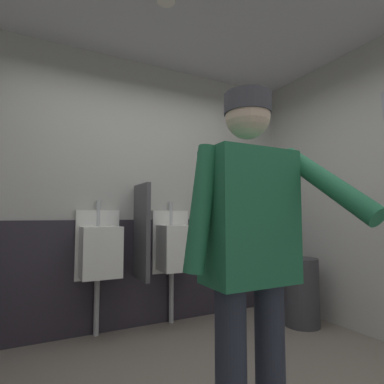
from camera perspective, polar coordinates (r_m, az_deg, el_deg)
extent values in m
cube|color=#B2B2AD|center=(3.25, -10.86, 0.37)|extent=(4.27, 0.12, 2.73)
cube|color=#2D2833|center=(3.22, -10.69, -14.53)|extent=(3.67, 0.03, 1.06)
cylinder|color=white|center=(2.72, -4.85, 32.07)|extent=(0.14, 0.14, 0.03)
cube|color=white|center=(3.08, -17.24, -9.30)|extent=(0.40, 0.05, 0.65)
cube|color=white|center=(2.92, -16.67, -10.58)|extent=(0.34, 0.30, 0.45)
cylinder|color=#B7BABF|center=(3.06, -17.08, -3.80)|extent=(0.04, 0.04, 0.24)
cylinder|color=#B7BABF|center=(3.14, -17.35, -19.42)|extent=(0.05, 0.05, 0.55)
cube|color=white|center=(3.29, -4.12, -9.15)|extent=(0.40, 0.05, 0.65)
cube|color=white|center=(3.14, -2.89, -10.30)|extent=(0.34, 0.30, 0.45)
cylinder|color=#B7BABF|center=(3.27, -4.02, -4.01)|extent=(0.04, 0.04, 0.24)
cylinder|color=#B7BABF|center=(3.35, -3.89, -18.62)|extent=(0.05, 0.05, 0.55)
cube|color=#4C4C51|center=(2.97, -9.29, -7.21)|extent=(0.04, 0.40, 0.90)
cylinder|color=#2D3342|center=(1.56, 7.28, -31.14)|extent=(0.14, 0.14, 0.79)
cylinder|color=#2D3342|center=(1.69, 14.34, -28.98)|extent=(0.14, 0.14, 0.79)
cube|color=#26724C|center=(1.46, 10.58, -4.44)|extent=(0.42, 0.24, 0.62)
cylinder|color=#26724C|center=(1.32, 1.70, -3.05)|extent=(0.17, 0.09, 0.56)
cylinder|color=#26724C|center=(1.49, 23.74, 1.69)|extent=(0.09, 0.50, 0.39)
sphere|color=beige|center=(1.54, 10.32, 13.65)|extent=(0.22, 0.22, 0.22)
cylinder|color=#3F3F47|center=(1.56, 10.29, 15.73)|extent=(0.23, 0.23, 0.10)
cylinder|color=#38383D|center=(3.43, 19.66, -17.06)|extent=(0.35, 0.35, 0.66)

